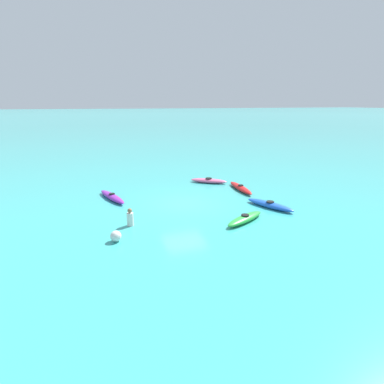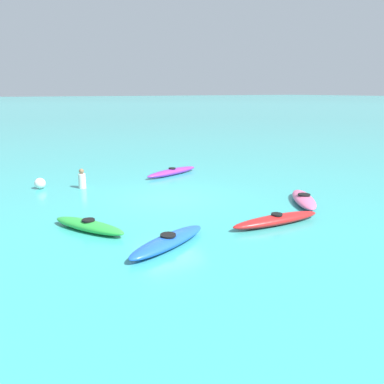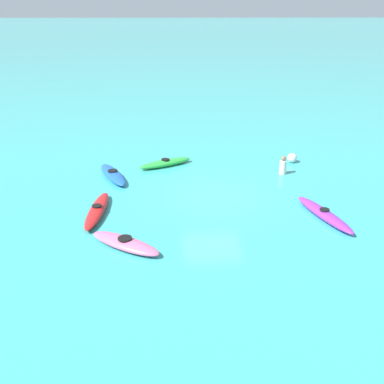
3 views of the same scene
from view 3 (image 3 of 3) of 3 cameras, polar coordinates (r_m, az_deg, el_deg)
ground_plane at (r=18.51m, az=2.71°, el=-0.47°), size 600.00×600.00×0.00m
kayak_blue at (r=20.69m, az=-10.17°, el=2.24°), size 3.06×1.87×0.37m
kayak_pink at (r=14.71m, az=-8.60°, el=-6.55°), size 2.14×2.66×0.37m
kayak_red at (r=17.19m, az=-12.13°, el=-2.31°), size 3.36×0.74×0.37m
kayak_green at (r=21.92m, az=-3.45°, el=3.76°), size 1.88×2.74×0.37m
kayak_purple at (r=17.22m, az=16.65°, el=-2.74°), size 3.39×1.57×0.37m
buoy_white at (r=22.95m, az=12.75°, el=4.31°), size 0.48×0.48×0.48m
person_near_shore at (r=21.20m, az=11.64°, el=3.28°), size 0.42×0.42×0.88m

